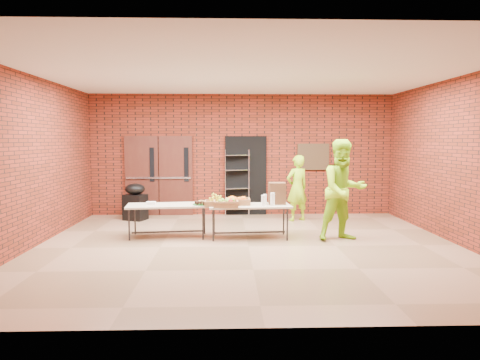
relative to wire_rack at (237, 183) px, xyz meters
name	(u,v)px	position (x,y,z in m)	size (l,w,h in m)	color
room	(249,162)	(0.13, -3.32, 0.73)	(8.08, 7.08, 3.28)	olive
double_doors	(159,176)	(-2.06, 0.12, 0.18)	(1.78, 0.12, 2.10)	#451E13
dark_doorway	(246,176)	(0.23, 0.14, 0.18)	(1.10, 0.06, 2.10)	black
bronze_plaque	(313,157)	(2.03, 0.13, 0.68)	(0.85, 0.04, 0.70)	#442E1B
wire_rack	(237,183)	(0.00, 0.00, 0.00)	(0.64, 0.21, 1.74)	#B1B0B8
table_left	(168,207)	(-1.48, -2.48, -0.25)	(1.71, 0.85, 0.68)	tan
table_right	(250,208)	(0.19, -2.60, -0.25)	(1.70, 0.80, 0.68)	tan
basket_bananas	(215,203)	(-0.51, -2.67, -0.14)	(0.41, 0.32, 0.13)	#A26E41
basket_oranges	(238,201)	(-0.05, -2.53, -0.12)	(0.50, 0.39, 0.16)	#A26E41
basket_apples	(226,203)	(-0.29, -2.80, -0.13)	(0.49, 0.38, 0.15)	#A26E41
muffin_tray	(201,203)	(-0.79, -2.53, -0.15)	(0.36, 0.36, 0.09)	#134817
napkin_box	(151,203)	(-1.82, -2.48, -0.16)	(0.18, 0.12, 0.06)	white
coffee_dispenser	(277,193)	(0.76, -2.48, 0.03)	(0.34, 0.30, 0.44)	#54341C
cup_stack_front	(263,201)	(0.45, -2.77, -0.08)	(0.07, 0.07, 0.22)	white
cup_stack_mid	(273,199)	(0.64, -2.75, -0.06)	(0.09, 0.09, 0.26)	white
cup_stack_back	(265,199)	(0.51, -2.59, -0.08)	(0.07, 0.07, 0.22)	white
covered_grill	(135,202)	(-2.56, -0.55, -0.41)	(0.62, 0.57, 0.92)	black
volunteer_woman	(297,188)	(1.46, -0.77, -0.06)	(0.59, 0.39, 1.63)	#98D617
volunteer_man	(343,190)	(2.04, -2.85, 0.13)	(0.98, 0.76, 2.01)	#98D617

